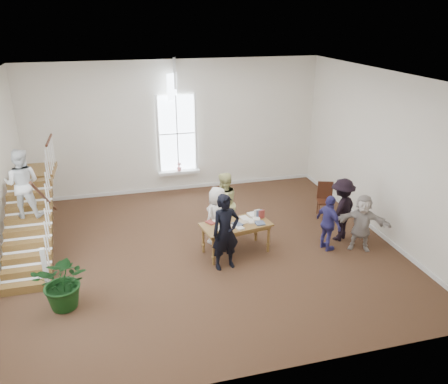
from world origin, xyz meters
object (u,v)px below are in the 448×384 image
object	(u,v)px
police_officer	(226,232)
person_yellow	(224,204)
side_chair	(325,197)
woman_cluster_a	(329,223)
woman_cluster_b	(341,210)
woman_cluster_c	(362,223)
elderly_woman	(217,216)
library_table	(236,227)
floor_plant	(64,281)

from	to	relation	value
police_officer	person_yellow	distance (m)	1.80
side_chair	police_officer	bearing A→B (deg)	-130.67
woman_cluster_a	woman_cluster_b	xyz separation A→B (m)	(0.60, 0.45, 0.12)
side_chair	woman_cluster_c	bearing A→B (deg)	-71.32
person_yellow	side_chair	distance (m)	3.37
elderly_woman	person_yellow	distance (m)	0.59
library_table	woman_cluster_b	bearing A→B (deg)	-10.06
police_officer	elderly_woman	xyz separation A→B (m)	(0.10, 1.25, -0.16)
police_officer	woman_cluster_c	distance (m)	3.71
person_yellow	side_chair	bearing A→B (deg)	160.03
person_yellow	woman_cluster_a	bearing A→B (deg)	120.83
person_yellow	floor_plant	size ratio (longest dim) A/B	1.44
woman_cluster_a	woman_cluster_c	size ratio (longest dim) A/B	0.99
police_officer	person_yellow	bearing A→B (deg)	67.33
library_table	woman_cluster_c	bearing A→B (deg)	-21.36
person_yellow	woman_cluster_a	xyz separation A→B (m)	(2.45, -1.56, -0.15)
police_officer	floor_plant	xyz separation A→B (m)	(-3.70, -0.68, -0.33)
library_table	floor_plant	world-z (taller)	floor_plant
police_officer	floor_plant	size ratio (longest dim) A/B	1.52
floor_plant	side_chair	world-z (taller)	floor_plant
woman_cluster_c	woman_cluster_b	bearing A→B (deg)	140.33
woman_cluster_b	side_chair	distance (m)	1.55
woman_cluster_b	side_chair	world-z (taller)	woman_cluster_b
elderly_woman	floor_plant	bearing A→B (deg)	-4.68
elderly_woman	side_chair	bearing A→B (deg)	162.10
person_yellow	floor_plant	world-z (taller)	person_yellow
woman_cluster_a	side_chair	xyz separation A→B (m)	(0.89, 1.95, -0.16)
floor_plant	woman_cluster_b	bearing A→B (deg)	10.50
elderly_woman	woman_cluster_c	world-z (taller)	elderly_woman
woman_cluster_c	floor_plant	distance (m)	7.43
floor_plant	woman_cluster_a	bearing A→B (deg)	7.61
library_table	elderly_woman	distance (m)	0.70
woman_cluster_a	floor_plant	xyz separation A→B (m)	(-6.54, -0.87, -0.13)
floor_plant	side_chair	bearing A→B (deg)	20.81
person_yellow	floor_plant	bearing A→B (deg)	4.06
elderly_woman	floor_plant	xyz separation A→B (m)	(-3.80, -1.93, -0.18)
woman_cluster_c	floor_plant	world-z (taller)	woman_cluster_c
library_table	woman_cluster_b	size ratio (longest dim) A/B	1.07
person_yellow	woman_cluster_b	xyz separation A→B (m)	(3.05, -1.11, -0.03)
elderly_woman	woman_cluster_c	distance (m)	3.82
elderly_woman	woman_cluster_c	bearing A→B (deg)	129.06
person_yellow	police_officer	bearing A→B (deg)	50.47
elderly_woman	person_yellow	xyz separation A→B (m)	(0.30, 0.50, 0.10)
library_table	woman_cluster_c	size ratio (longest dim) A/B	1.22
police_officer	side_chair	world-z (taller)	police_officer
police_officer	woman_cluster_b	world-z (taller)	police_officer
side_chair	floor_plant	bearing A→B (deg)	-139.68
woman_cluster_a	woman_cluster_c	world-z (taller)	woman_cluster_c
woman_cluster_a	side_chair	world-z (taller)	woman_cluster_a
floor_plant	library_table	bearing A→B (deg)	17.81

